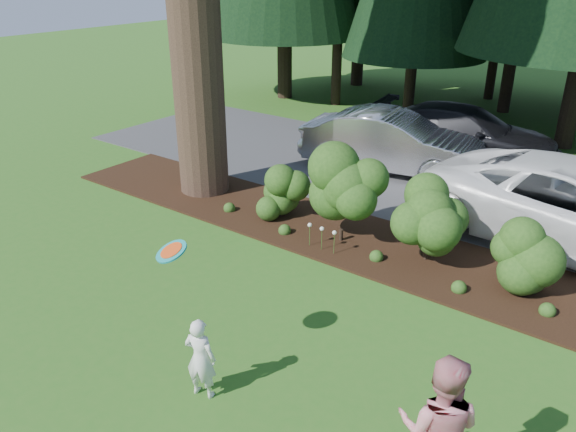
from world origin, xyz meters
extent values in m
plane|color=#2D641C|center=(0.00, 0.00, 0.00)|extent=(80.00, 80.00, 0.00)
cube|color=black|center=(0.00, 3.25, 0.03)|extent=(16.00, 2.50, 0.05)
cube|color=#38383A|center=(0.00, 7.50, 0.01)|extent=(22.00, 6.00, 0.03)
sphere|color=#224716|center=(-2.00, 3.20, 0.66)|extent=(1.08, 1.08, 1.08)
cylinder|color=black|center=(-2.00, 3.20, 0.15)|extent=(0.08, 0.08, 0.30)
sphere|color=#224716|center=(-0.20, 3.00, 0.94)|extent=(1.35, 1.35, 1.35)
cylinder|color=black|center=(-0.20, 3.00, 0.15)|extent=(0.08, 0.08, 0.30)
sphere|color=#224716|center=(1.60, 3.30, 0.83)|extent=(1.26, 1.26, 1.26)
cylinder|color=black|center=(1.60, 3.30, 0.15)|extent=(0.08, 0.08, 0.30)
sphere|color=#224716|center=(3.40, 3.10, 0.72)|extent=(1.17, 1.17, 1.17)
cylinder|color=black|center=(3.40, 3.10, 0.15)|extent=(0.08, 0.08, 0.30)
cylinder|color=#224716|center=(-0.60, 2.40, 0.25)|extent=(0.01, 0.01, 0.50)
sphere|color=white|center=(-0.60, 2.40, 0.52)|extent=(0.09, 0.09, 0.09)
cylinder|color=#224716|center=(-0.30, 2.40, 0.25)|extent=(0.01, 0.01, 0.50)
sphere|color=white|center=(-0.30, 2.40, 0.52)|extent=(0.09, 0.09, 0.09)
cylinder|color=#224716|center=(0.00, 2.40, 0.25)|extent=(0.01, 0.01, 0.50)
sphere|color=white|center=(0.00, 2.40, 0.52)|extent=(0.09, 0.09, 0.09)
imported|color=silver|center=(-1.42, 7.63, 0.86)|extent=(5.27, 2.57, 1.66)
imported|color=black|center=(-0.15, 9.80, 0.82)|extent=(5.70, 2.98, 1.58)
imported|color=white|center=(0.70, -2.08, 0.62)|extent=(0.51, 0.41, 1.23)
imported|color=red|center=(3.87, -1.68, 0.94)|extent=(1.05, 0.91, 1.87)
cylinder|color=teal|center=(0.12, -1.91, 1.99)|extent=(0.47, 0.43, 0.27)
cylinder|color=#E44913|center=(0.12, -1.91, 2.00)|extent=(0.33, 0.30, 0.19)
camera|label=1|loc=(5.26, -6.24, 5.50)|focal=35.00mm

